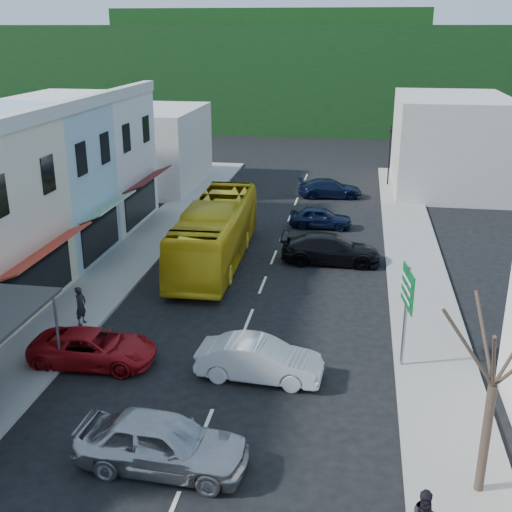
# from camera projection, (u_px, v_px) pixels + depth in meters

# --- Properties ---
(ground) EXTENTS (120.00, 120.00, 0.00)m
(ground) POSITION_uv_depth(u_px,v_px,m) (230.00, 366.00, 23.71)
(ground) COLOR black
(ground) RESTS_ON ground
(sidewalk_left) EXTENTS (3.00, 52.00, 0.15)m
(sidewalk_left) POSITION_uv_depth(u_px,v_px,m) (129.00, 261.00, 34.11)
(sidewalk_left) COLOR gray
(sidewalk_left) RESTS_ON ground
(sidewalk_right) EXTENTS (3.00, 52.00, 0.15)m
(sidewalk_right) POSITION_uv_depth(u_px,v_px,m) (418.00, 278.00, 31.84)
(sidewalk_right) COLOR gray
(sidewalk_right) RESTS_ON ground
(distant_block_left) EXTENTS (8.00, 10.00, 6.00)m
(distant_block_left) POSITION_uv_depth(u_px,v_px,m) (147.00, 148.00, 49.60)
(distant_block_left) COLOR #B7B2A8
(distant_block_left) RESTS_ON ground
(distant_block_right) EXTENTS (8.00, 12.00, 7.00)m
(distant_block_right) POSITION_uv_depth(u_px,v_px,m) (449.00, 143.00, 48.74)
(distant_block_right) COLOR #B7B2A8
(distant_block_right) RESTS_ON ground
(hillside) EXTENTS (80.00, 26.00, 14.00)m
(hillside) POSITION_uv_depth(u_px,v_px,m) (319.00, 69.00, 82.13)
(hillside) COLOR black
(hillside) RESTS_ON ground
(bus) EXTENTS (2.78, 11.66, 3.10)m
(bus) POSITION_uv_depth(u_px,v_px,m) (215.00, 234.00, 33.70)
(bus) COLOR gold
(bus) RESTS_ON ground
(car_silver) EXTENTS (4.49, 2.04, 1.40)m
(car_silver) POSITION_uv_depth(u_px,v_px,m) (162.00, 446.00, 18.03)
(car_silver) COLOR #AAAAAE
(car_silver) RESTS_ON ground
(car_white) EXTENTS (4.50, 2.06, 1.40)m
(car_white) POSITION_uv_depth(u_px,v_px,m) (259.00, 361.00, 22.66)
(car_white) COLOR silver
(car_white) RESTS_ON ground
(car_red) EXTENTS (4.66, 2.05, 1.40)m
(car_red) POSITION_uv_depth(u_px,v_px,m) (94.00, 346.00, 23.66)
(car_red) COLOR #9D0D12
(car_red) RESTS_ON ground
(car_black_near) EXTENTS (4.53, 1.91, 1.40)m
(car_black_near) POSITION_uv_depth(u_px,v_px,m) (331.00, 250.00, 33.85)
(car_black_near) COLOR black
(car_black_near) RESTS_ON ground
(car_navy_mid) EXTENTS (4.44, 1.89, 1.40)m
(car_navy_mid) POSITION_uv_depth(u_px,v_px,m) (321.00, 217.00, 39.77)
(car_navy_mid) COLOR black
(car_navy_mid) RESTS_ON ground
(car_navy_far) EXTENTS (4.69, 2.38, 1.40)m
(car_navy_far) POSITION_uv_depth(u_px,v_px,m) (330.00, 188.00, 46.88)
(car_navy_far) COLOR black
(car_navy_far) RESTS_ON ground
(pedestrian_left) EXTENTS (0.50, 0.66, 1.70)m
(pedestrian_left) POSITION_uv_depth(u_px,v_px,m) (81.00, 305.00, 26.44)
(pedestrian_left) COLOR black
(pedestrian_left) RESTS_ON sidewalk_left
(direction_sign) EXTENTS (0.70, 1.84, 3.98)m
(direction_sign) POSITION_uv_depth(u_px,v_px,m) (405.00, 319.00, 22.90)
(direction_sign) COLOR #055D24
(direction_sign) RESTS_ON ground
(street_tree) EXTENTS (3.46, 3.46, 6.62)m
(street_tree) POSITION_uv_depth(u_px,v_px,m) (493.00, 386.00, 16.12)
(street_tree) COLOR #35271E
(street_tree) RESTS_ON ground
(traffic_signal) EXTENTS (0.74, 1.08, 4.73)m
(traffic_signal) POSITION_uv_depth(u_px,v_px,m) (389.00, 156.00, 49.64)
(traffic_signal) COLOR black
(traffic_signal) RESTS_ON ground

